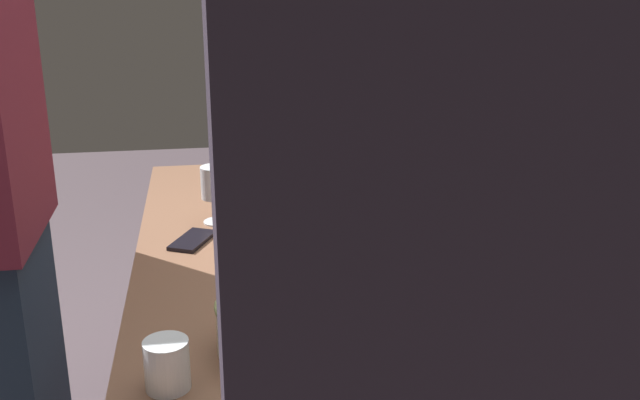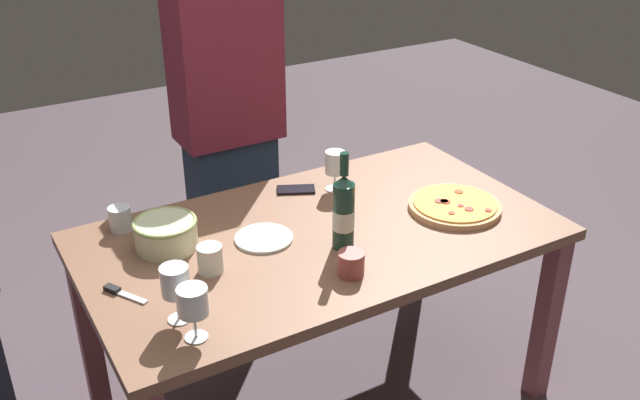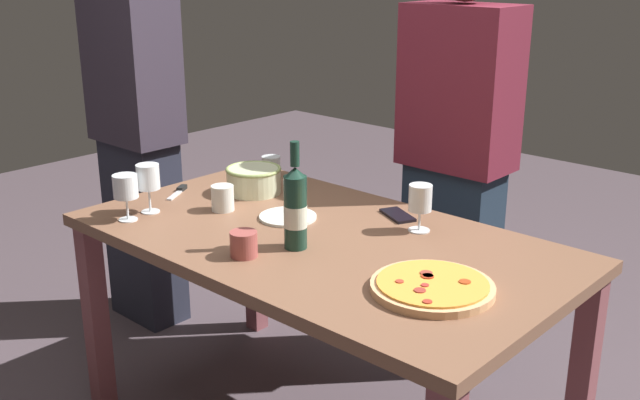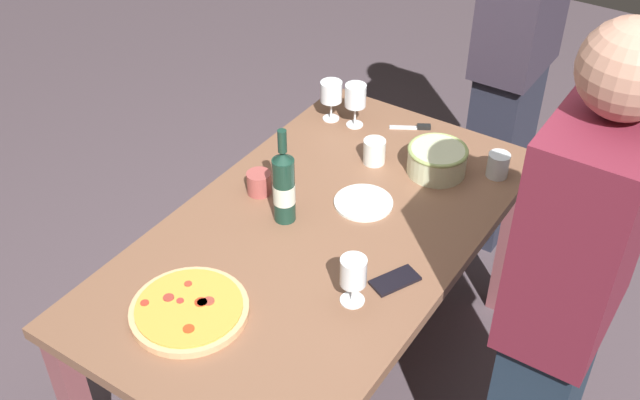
# 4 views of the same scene
# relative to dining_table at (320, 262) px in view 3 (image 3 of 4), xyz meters

# --- Properties ---
(dining_table) EXTENTS (1.60, 0.90, 0.75)m
(dining_table) POSITION_rel_dining_table_xyz_m (0.00, 0.00, 0.00)
(dining_table) COLOR brown
(dining_table) RESTS_ON ground
(pizza) EXTENTS (0.33, 0.33, 0.03)m
(pizza) POSITION_rel_dining_table_xyz_m (0.50, -0.10, 0.11)
(pizza) COLOR #E2A975
(pizza) RESTS_ON dining_table
(serving_bowl) EXTENTS (0.21, 0.21, 0.10)m
(serving_bowl) POSITION_rel_dining_table_xyz_m (-0.49, 0.16, 0.15)
(serving_bowl) COLOR beige
(serving_bowl) RESTS_ON dining_table
(wine_bottle) EXTENTS (0.07, 0.07, 0.34)m
(wine_bottle) POSITION_rel_dining_table_xyz_m (0.01, -0.13, 0.22)
(wine_bottle) COLOR #18392C
(wine_bottle) RESTS_ON dining_table
(wine_glass_near_pizza) EXTENTS (0.08, 0.08, 0.16)m
(wine_glass_near_pizza) POSITION_rel_dining_table_xyz_m (-0.58, -0.33, 0.21)
(wine_glass_near_pizza) COLOR white
(wine_glass_near_pizza) RESTS_ON dining_table
(wine_glass_by_bottle) EXTENTS (0.08, 0.08, 0.17)m
(wine_glass_by_bottle) POSITION_rel_dining_table_xyz_m (-0.59, -0.23, 0.22)
(wine_glass_by_bottle) COLOR white
(wine_glass_by_bottle) RESTS_ON dining_table
(wine_glass_far_left) EXTENTS (0.08, 0.08, 0.16)m
(wine_glass_far_left) POSITION_rel_dining_table_xyz_m (0.21, 0.25, 0.20)
(wine_glass_far_left) COLOR white
(wine_glass_far_left) RESTS_ON dining_table
(cup_amber) EXTENTS (0.08, 0.08, 0.08)m
(cup_amber) POSITION_rel_dining_table_xyz_m (-0.05, -0.28, 0.13)
(cup_amber) COLOR #A64E49
(cup_amber) RESTS_ON dining_table
(cup_ceramic) EXTENTS (0.08, 0.08, 0.09)m
(cup_ceramic) POSITION_rel_dining_table_xyz_m (-0.42, -0.05, 0.14)
(cup_ceramic) COLOR silver
(cup_ceramic) RESTS_ON dining_table
(cup_spare) EXTENTS (0.08, 0.08, 0.09)m
(cup_spare) POSITION_rel_dining_table_xyz_m (-0.58, 0.35, 0.14)
(cup_spare) COLOR white
(cup_spare) RESTS_ON dining_table
(side_plate) EXTENTS (0.20, 0.20, 0.01)m
(side_plate) POSITION_rel_dining_table_xyz_m (-0.19, 0.05, 0.10)
(side_plate) COLOR white
(side_plate) RESTS_ON dining_table
(cell_phone) EXTENTS (0.16, 0.13, 0.01)m
(cell_phone) POSITION_rel_dining_table_xyz_m (0.08, 0.31, 0.10)
(cell_phone) COLOR black
(cell_phone) RESTS_ON dining_table
(pizza_knife) EXTENTS (0.10, 0.15, 0.02)m
(pizza_knife) POSITION_rel_dining_table_xyz_m (-0.70, -0.02, 0.10)
(pizza_knife) COLOR silver
(pizza_knife) RESTS_ON dining_table
(person_host) EXTENTS (0.40, 0.24, 1.69)m
(person_host) POSITION_rel_dining_table_xyz_m (-1.20, 0.15, 0.21)
(person_host) COLOR #272937
(person_host) RESTS_ON ground
(person_guest_left) EXTENTS (0.42, 0.24, 1.66)m
(person_guest_left) POSITION_rel_dining_table_xyz_m (0.01, 0.78, 0.19)
(person_guest_left) COLOR #1F2E3F
(person_guest_left) RESTS_ON ground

